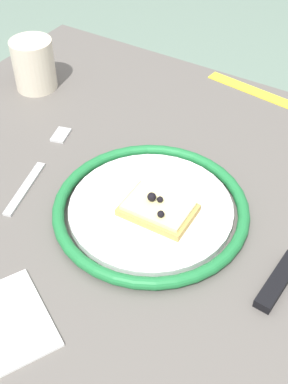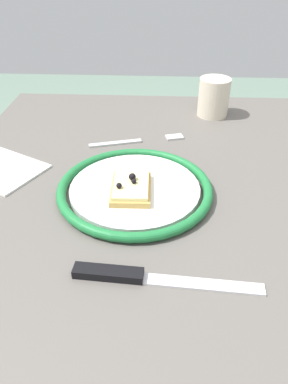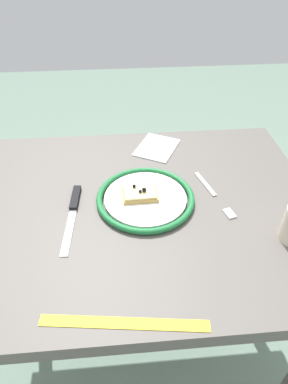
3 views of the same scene
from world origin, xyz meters
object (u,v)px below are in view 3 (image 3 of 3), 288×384
object	(u,v)px
pizza_slice_near	(140,194)
napkin	(157,148)
dining_table	(136,230)
measuring_tape	(124,323)
knife	(74,206)
fork	(214,194)
plate	(145,198)

from	to	relation	value
pizza_slice_near	napkin	distance (m)	0.26
dining_table	measuring_tape	bearing A→B (deg)	82.58
dining_table	knife	size ratio (longest dim) A/B	4.02
fork	measuring_tape	bearing A→B (deg)	53.70
fork	pizza_slice_near	bearing A→B (deg)	0.52
dining_table	napkin	size ratio (longest dim) A/B	6.72
pizza_slice_near	knife	xyz separation A→B (m)	(0.17, 0.02, -0.02)
plate	measuring_tape	size ratio (longest dim) A/B	0.81
dining_table	knife	bearing A→B (deg)	-1.82
knife	fork	world-z (taller)	knife
measuring_tape	plate	bearing A→B (deg)	-94.46
knife	napkin	bearing A→B (deg)	-133.17
knife	dining_table	bearing A→B (deg)	178.18
dining_table	plate	distance (m)	0.11
plate	napkin	size ratio (longest dim) A/B	1.81
dining_table	napkin	xyz separation A→B (m)	(-0.09, -0.27, 0.10)
dining_table	measuring_tape	distance (m)	0.34
pizza_slice_near	fork	world-z (taller)	pizza_slice_near
pizza_slice_near	knife	distance (m)	0.18
measuring_tape	fork	bearing A→B (deg)	-119.16
fork	measuring_tape	distance (m)	0.43
plate	fork	world-z (taller)	plate
fork	measuring_tape	size ratio (longest dim) A/B	0.62
plate	fork	bearing A→B (deg)	-177.81
fork	napkin	world-z (taller)	same
dining_table	fork	bearing A→B (deg)	-173.53
knife	fork	distance (m)	0.38
pizza_slice_near	knife	bearing A→B (deg)	5.73
knife	fork	xyz separation A→B (m)	(-0.37, -0.02, -0.00)
knife	measuring_tape	size ratio (longest dim) A/B	0.75
pizza_slice_near	fork	bearing A→B (deg)	-179.48
dining_table	napkin	distance (m)	0.30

